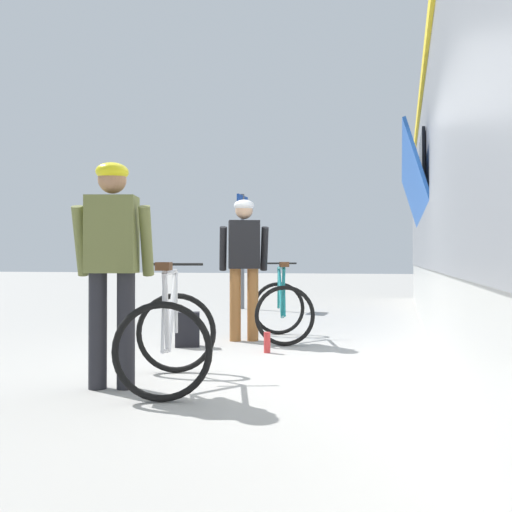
{
  "coord_description": "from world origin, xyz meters",
  "views": [
    {
      "loc": [
        1.23,
        -5.08,
        0.99
      ],
      "look_at": [
        -0.31,
        0.74,
        1.05
      ],
      "focal_mm": 38.58,
      "sensor_mm": 36.0,
      "label": 1
    }
  ],
  "objects_px": {
    "bicycle_near_teal": "(281,308)",
    "water_bottle_near_the_bikes": "(267,342)",
    "bicycle_far_silver": "(170,335)",
    "cyclist_near_in_dark": "(244,256)",
    "platform_sign_post": "(242,231)",
    "backpack_on_platform": "(187,329)",
    "cyclist_far_in_olive": "(112,253)"
  },
  "relations": [
    {
      "from": "platform_sign_post",
      "to": "bicycle_near_teal",
      "type": "bearing_deg",
      "value": -67.59
    },
    {
      "from": "cyclist_far_in_olive",
      "to": "cyclist_near_in_dark",
      "type": "bearing_deg",
      "value": 84.07
    },
    {
      "from": "bicycle_far_silver",
      "to": "backpack_on_platform",
      "type": "bearing_deg",
      "value": 108.01
    },
    {
      "from": "bicycle_far_silver",
      "to": "water_bottle_near_the_bikes",
      "type": "relative_size",
      "value": 5.52
    },
    {
      "from": "cyclist_near_in_dark",
      "to": "platform_sign_post",
      "type": "bearing_deg",
      "value": 106.49
    },
    {
      "from": "cyclist_far_in_olive",
      "to": "platform_sign_post",
      "type": "height_order",
      "value": "platform_sign_post"
    },
    {
      "from": "bicycle_near_teal",
      "to": "platform_sign_post",
      "type": "xyz_separation_m",
      "value": [
        -1.75,
        4.23,
        1.22
      ]
    },
    {
      "from": "cyclist_far_in_olive",
      "to": "bicycle_near_teal",
      "type": "xyz_separation_m",
      "value": [
        0.72,
        2.93,
        -0.65
      ]
    },
    {
      "from": "cyclist_near_in_dark",
      "to": "bicycle_far_silver",
      "type": "bearing_deg",
      "value": -87.35
    },
    {
      "from": "bicycle_near_teal",
      "to": "water_bottle_near_the_bikes",
      "type": "height_order",
      "value": "bicycle_near_teal"
    },
    {
      "from": "cyclist_near_in_dark",
      "to": "backpack_on_platform",
      "type": "distance_m",
      "value": 1.17
    },
    {
      "from": "platform_sign_post",
      "to": "cyclist_near_in_dark",
      "type": "bearing_deg",
      "value": -73.51
    },
    {
      "from": "platform_sign_post",
      "to": "bicycle_far_silver",
      "type": "bearing_deg",
      "value": -78.42
    },
    {
      "from": "bicycle_far_silver",
      "to": "cyclist_near_in_dark",
      "type": "bearing_deg",
      "value": 92.65
    },
    {
      "from": "bicycle_near_teal",
      "to": "bicycle_far_silver",
      "type": "height_order",
      "value": "same"
    },
    {
      "from": "bicycle_far_silver",
      "to": "platform_sign_post",
      "type": "height_order",
      "value": "platform_sign_post"
    },
    {
      "from": "cyclist_near_in_dark",
      "to": "bicycle_near_teal",
      "type": "bearing_deg",
      "value": 23.83
    },
    {
      "from": "bicycle_near_teal",
      "to": "water_bottle_near_the_bikes",
      "type": "relative_size",
      "value": 5.5
    },
    {
      "from": "cyclist_far_in_olive",
      "to": "backpack_on_platform",
      "type": "relative_size",
      "value": 4.4
    },
    {
      "from": "cyclist_far_in_olive",
      "to": "bicycle_near_teal",
      "type": "bearing_deg",
      "value": 76.18
    },
    {
      "from": "water_bottle_near_the_bikes",
      "to": "platform_sign_post",
      "type": "distance_m",
      "value": 5.73
    },
    {
      "from": "bicycle_near_teal",
      "to": "bicycle_far_silver",
      "type": "bearing_deg",
      "value": -96.66
    },
    {
      "from": "cyclist_far_in_olive",
      "to": "water_bottle_near_the_bikes",
      "type": "relative_size",
      "value": 7.88
    },
    {
      "from": "water_bottle_near_the_bikes",
      "to": "cyclist_far_in_olive",
      "type": "bearing_deg",
      "value": -111.81
    },
    {
      "from": "cyclist_near_in_dark",
      "to": "platform_sign_post",
      "type": "distance_m",
      "value": 4.65
    },
    {
      "from": "cyclist_near_in_dark",
      "to": "water_bottle_near_the_bikes",
      "type": "xyz_separation_m",
      "value": [
        0.49,
        -0.8,
        -0.94
      ]
    },
    {
      "from": "cyclist_far_in_olive",
      "to": "backpack_on_platform",
      "type": "bearing_deg",
      "value": 96.0
    },
    {
      "from": "cyclist_far_in_olive",
      "to": "bicycle_near_teal",
      "type": "relative_size",
      "value": 1.43
    },
    {
      "from": "bicycle_far_silver",
      "to": "cyclist_far_in_olive",
      "type": "bearing_deg",
      "value": -153.76
    },
    {
      "from": "cyclist_near_in_dark",
      "to": "water_bottle_near_the_bikes",
      "type": "height_order",
      "value": "cyclist_near_in_dark"
    },
    {
      "from": "backpack_on_platform",
      "to": "water_bottle_near_the_bikes",
      "type": "distance_m",
      "value": 1.02
    },
    {
      "from": "platform_sign_post",
      "to": "cyclist_far_in_olive",
      "type": "bearing_deg",
      "value": -81.85
    }
  ]
}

